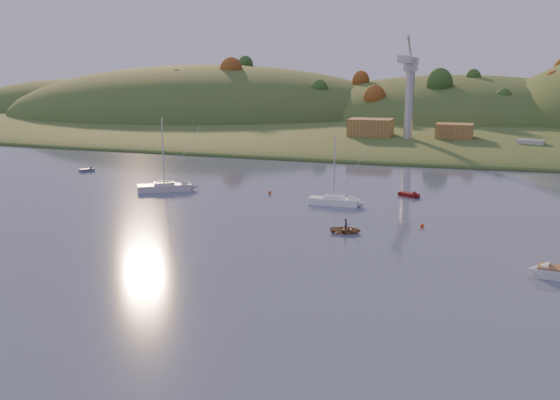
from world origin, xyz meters
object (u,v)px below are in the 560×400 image
(sailboat_near, at_px, (164,187))
(sailboat_far, at_px, (334,200))
(canoe, at_px, (346,230))
(grey_dinghy, at_px, (90,170))
(red_tender, at_px, (413,195))

(sailboat_near, xyz_separation_m, sailboat_far, (28.74, -1.47, -0.08))
(sailboat_near, xyz_separation_m, canoe, (33.92, -16.72, -0.37))
(sailboat_near, bearing_deg, grey_dinghy, 115.48)
(sailboat_near, distance_m, sailboat_far, 28.78)
(canoe, xyz_separation_m, grey_dinghy, (-58.45, 31.32, -0.15))
(sailboat_near, bearing_deg, red_tender, -22.05)
(grey_dinghy, bearing_deg, sailboat_near, -89.76)
(sailboat_far, relative_size, red_tender, 2.54)
(sailboat_near, height_order, red_tender, sailboat_near)
(sailboat_far, bearing_deg, canoe, -70.15)
(sailboat_far, height_order, red_tender, sailboat_far)
(red_tender, bearing_deg, sailboat_near, -136.99)
(canoe, bearing_deg, sailboat_far, 8.76)
(sailboat_far, height_order, canoe, sailboat_far)
(grey_dinghy, bearing_deg, sailboat_far, -75.78)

